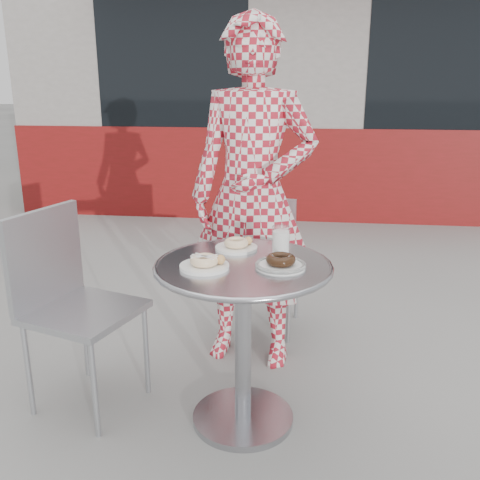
# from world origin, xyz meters

# --- Properties ---
(ground) EXTENTS (60.00, 60.00, 0.00)m
(ground) POSITION_xyz_m (0.00, 0.00, 0.00)
(ground) COLOR #989590
(ground) RESTS_ON ground
(storefront) EXTENTS (6.02, 4.55, 3.00)m
(storefront) POSITION_xyz_m (-0.00, 5.56, 1.49)
(storefront) COLOR gray
(storefront) RESTS_ON ground
(bistro_table) EXTENTS (0.75, 0.75, 0.76)m
(bistro_table) POSITION_xyz_m (-0.04, -0.03, 0.57)
(bistro_table) COLOR #B1B1B6
(bistro_table) RESTS_ON ground
(chair_far) EXTENTS (0.46, 0.46, 0.87)m
(chair_far) POSITION_xyz_m (-0.02, 0.93, 0.27)
(chair_far) COLOR #A6A9AE
(chair_far) RESTS_ON ground
(chair_left) EXTENTS (0.57, 0.56, 0.93)m
(chair_left) POSITION_xyz_m (-0.78, 0.03, 0.29)
(chair_left) COLOR #A6A9AE
(chair_left) RESTS_ON ground
(seated_person) EXTENTS (0.72, 0.53, 1.82)m
(seated_person) POSITION_xyz_m (-0.06, 0.58, 0.91)
(seated_person) COLOR maroon
(seated_person) RESTS_ON ground
(plate_far) EXTENTS (0.19, 0.19, 0.05)m
(plate_far) POSITION_xyz_m (-0.09, 0.16, 0.78)
(plate_far) COLOR white
(plate_far) RESTS_ON bistro_table
(plate_near) EXTENTS (0.20, 0.20, 0.05)m
(plate_near) POSITION_xyz_m (-0.18, -0.10, 0.78)
(plate_near) COLOR white
(plate_near) RESTS_ON bistro_table
(plate_checker) EXTENTS (0.21, 0.21, 0.05)m
(plate_checker) POSITION_xyz_m (0.12, -0.06, 0.78)
(plate_checker) COLOR white
(plate_checker) RESTS_ON bistro_table
(milk_cup) EXTENTS (0.08, 0.08, 0.12)m
(milk_cup) POSITION_xyz_m (0.11, 0.12, 0.82)
(milk_cup) COLOR white
(milk_cup) RESTS_ON bistro_table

